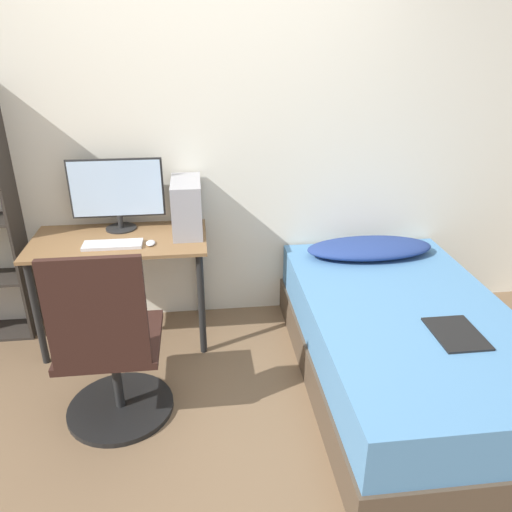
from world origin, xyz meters
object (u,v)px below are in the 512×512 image
Objects in this scene: office_chair at (111,359)px; bed at (404,346)px; keyboard at (113,245)px; monitor at (117,192)px; pc_tower at (187,207)px.

bed is at bearing 4.46° from office_chair.
office_chair is at bearing -85.98° from keyboard.
office_chair is 1.74× the size of monitor.
pc_tower is at bearing 65.23° from office_chair.
bed is at bearing -27.22° from monitor.
bed is 2.02m from monitor.
keyboard is (-1.69, 0.57, 0.49)m from bed.
bed is 1.85m from keyboard.
office_chair is at bearing -88.02° from monitor.
monitor reaches higher than bed.
office_chair reaches higher than keyboard.
bed is 5.46× the size of keyboard.
keyboard is at bearing -92.87° from monitor.
pc_tower reaches higher than bed.
pc_tower is (0.41, 0.89, 0.51)m from office_chair.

